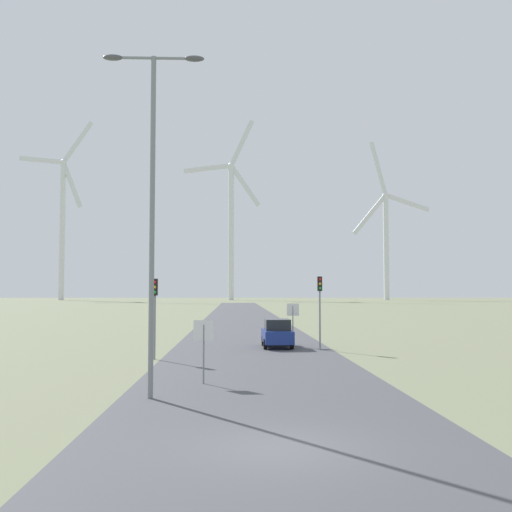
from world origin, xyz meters
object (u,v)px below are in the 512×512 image
(streetlamp, at_px, (152,185))
(stop_sign_far, at_px, (293,316))
(traffic_light_post_near_left, at_px, (155,300))
(wind_turbine_far_left, at_px, (62,217))
(stop_sign_near, at_px, (204,339))
(wind_turbine_left, at_px, (231,218))
(traffic_light_post_near_right, at_px, (320,296))
(car_approaching, at_px, (277,333))
(wind_turbine_center, at_px, (386,233))

(streetlamp, xyz_separation_m, stop_sign_far, (6.70, 18.93, -5.34))
(traffic_light_post_near_left, height_order, wind_turbine_far_left, wind_turbine_far_left)
(streetlamp, distance_m, stop_sign_far, 20.78)
(stop_sign_far, distance_m, wind_turbine_far_left, 211.87)
(stop_sign_near, distance_m, wind_turbine_left, 212.39)
(traffic_light_post_near_left, distance_m, traffic_light_post_near_right, 10.66)
(wind_turbine_far_left, bearing_deg, wind_turbine_left, -2.20)
(traffic_light_post_near_right, relative_size, car_approaching, 1.10)
(stop_sign_near, bearing_deg, stop_sign_far, 72.23)
(car_approaching, relative_size, wind_turbine_far_left, 0.06)
(traffic_light_post_near_left, bearing_deg, streetlamp, -83.04)
(wind_turbine_far_left, bearing_deg, traffic_light_post_near_right, -69.86)
(stop_sign_near, distance_m, wind_turbine_center, 226.42)
(traffic_light_post_near_right, bearing_deg, traffic_light_post_near_left, -153.47)
(wind_turbine_far_left, bearing_deg, car_approaching, -70.35)
(wind_turbine_left, bearing_deg, stop_sign_near, -89.92)
(stop_sign_near, bearing_deg, wind_turbine_far_left, 107.40)
(streetlamp, distance_m, wind_turbine_center, 229.31)
(traffic_light_post_near_right, xyz_separation_m, wind_turbine_far_left, (-73.18, 199.55, 29.52))
(stop_sign_far, height_order, car_approaching, stop_sign_far)
(stop_sign_near, height_order, traffic_light_post_near_right, traffic_light_post_near_right)
(streetlamp, height_order, wind_turbine_center, wind_turbine_center)
(stop_sign_near, relative_size, stop_sign_far, 0.89)
(streetlamp, xyz_separation_m, wind_turbine_far_left, (-65.05, 215.88, 25.52))
(stop_sign_near, distance_m, wind_turbine_far_left, 225.11)
(wind_turbine_far_left, bearing_deg, traffic_light_post_near_left, -72.70)
(traffic_light_post_near_right, bearing_deg, wind_turbine_left, 91.97)
(traffic_light_post_near_right, distance_m, wind_turbine_center, 211.87)
(traffic_light_post_near_right, height_order, car_approaching, traffic_light_post_near_right)
(streetlamp, height_order, stop_sign_near, streetlamp)
(stop_sign_near, xyz_separation_m, wind_turbine_far_left, (-66.69, 212.75, 31.09))
(car_approaching, relative_size, wind_turbine_center, 0.06)
(traffic_light_post_near_left, height_order, wind_turbine_center, wind_turbine_center)
(streetlamp, xyz_separation_m, traffic_light_post_near_right, (8.13, 16.32, -4.00))
(stop_sign_far, bearing_deg, traffic_light_post_near_right, -61.38)
(stop_sign_far, relative_size, car_approaching, 0.68)
(stop_sign_near, distance_m, traffic_light_post_near_right, 14.79)
(car_approaching, bearing_deg, wind_turbine_far_left, 109.65)
(car_approaching, bearing_deg, traffic_light_post_near_right, -34.20)
(traffic_light_post_near_left, bearing_deg, wind_turbine_left, 89.22)
(wind_turbine_left, bearing_deg, stop_sign_far, -88.42)
(stop_sign_near, bearing_deg, traffic_light_post_near_right, 63.81)
(car_approaching, bearing_deg, wind_turbine_left, 91.25)
(wind_turbine_far_left, bearing_deg, stop_sign_near, -72.60)
(stop_sign_far, bearing_deg, wind_turbine_center, 73.98)
(wind_turbine_far_left, xyz_separation_m, wind_turbine_left, (66.39, -2.54, -0.72))
(wind_turbine_far_left, distance_m, wind_turbine_left, 66.44)
(stop_sign_far, bearing_deg, streetlamp, -109.50)
(traffic_light_post_near_right, bearing_deg, stop_sign_far, 118.62)
(streetlamp, bearing_deg, traffic_light_post_near_left, 96.96)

